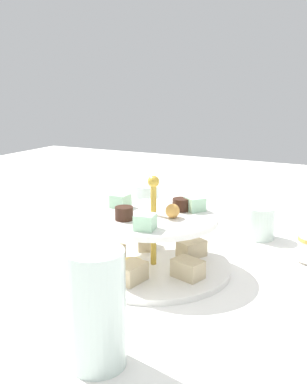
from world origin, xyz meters
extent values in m
plane|color=white|center=(0.00, 0.00, 0.00)|extent=(2.40, 2.40, 0.00)
cylinder|color=white|center=(0.00, 0.00, 0.01)|extent=(0.27, 0.27, 0.01)
cylinder|color=white|center=(0.00, 0.00, 0.09)|extent=(0.22, 0.22, 0.01)
cylinder|color=gold|center=(0.00, 0.00, 0.08)|extent=(0.01, 0.01, 0.16)
sphere|color=gold|center=(0.00, 0.00, 0.16)|extent=(0.02, 0.02, 0.02)
cube|color=#CCB78E|center=(0.08, 0.00, 0.03)|extent=(0.05, 0.04, 0.03)
cube|color=#CCB78E|center=(0.02, 0.07, 0.03)|extent=(0.05, 0.06, 0.03)
cube|color=#CCB78E|center=(-0.06, 0.05, 0.03)|extent=(0.06, 0.05, 0.03)
cube|color=#CCB78E|center=(-0.06, -0.05, 0.03)|extent=(0.06, 0.05, 0.03)
cube|color=#CCB78E|center=(0.02, -0.07, 0.03)|extent=(0.04, 0.05, 0.03)
cylinder|color=#E5C660|center=(0.03, -0.02, 0.02)|extent=(0.04, 0.04, 0.01)
cylinder|color=#381E14|center=(-0.05, 0.03, 0.11)|extent=(0.03, 0.03, 0.02)
cylinder|color=#381E14|center=(0.05, -0.03, 0.11)|extent=(0.03, 0.03, 0.02)
cube|color=#B2E5BC|center=(0.07, 0.02, 0.11)|extent=(0.03, 0.03, 0.02)
cube|color=#B2E5BC|center=(-0.06, 0.05, 0.11)|extent=(0.04, 0.04, 0.02)
cube|color=#B2E5BC|center=(-0.02, -0.08, 0.11)|extent=(0.03, 0.03, 0.02)
sphere|color=gold|center=(0.00, 0.04, 0.11)|extent=(0.02, 0.02, 0.02)
cylinder|color=silver|center=(0.27, 0.06, 0.07)|extent=(0.07, 0.07, 0.14)
cylinder|color=silver|center=(-0.25, 0.13, 0.03)|extent=(0.06, 0.06, 0.07)
cylinder|color=silver|center=(-0.22, -0.13, 0.05)|extent=(0.06, 0.06, 0.09)
camera|label=1|loc=(0.65, 0.33, 0.32)|focal=41.34mm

